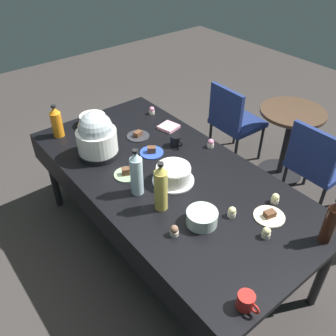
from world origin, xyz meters
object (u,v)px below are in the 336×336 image
cupcake_lemon (266,233)px  soda_bottle_ginger_ale (161,188)px  frosted_layer_cake (173,174)px  dessert_plate_cobalt (152,152)px  soda_bottle_water (136,173)px  potluck_table (168,181)px  ceramic_snack_bowl (93,120)px  soda_bottle_cola (331,222)px  cupcake_mint (152,111)px  maroon_chair_right (316,162)px  cupcake_cocoa (275,198)px  dessert_plate_charcoal (138,135)px  dessert_plate_cream (269,216)px  cupcake_rose (174,231)px  cupcake_berry (232,212)px  coffee_mug_black (176,141)px  maroon_chair_left (233,119)px  soda_bottle_orange_juice (57,122)px  coffee_mug_red (246,301)px  round_cafe_table (289,131)px  glass_salad_bowl (202,217)px  dessert_plate_sage (127,173)px  cupcake_vanilla (211,143)px  slow_cooker (97,137)px

cupcake_lemon → soda_bottle_ginger_ale: bearing=-150.7°
frosted_layer_cake → soda_bottle_ginger_ale: 0.29m
dessert_plate_cobalt → soda_bottle_water: 0.47m
potluck_table → ceramic_snack_bowl: bearing=-175.5°
soda_bottle_cola → soda_bottle_water: 1.14m
cupcake_mint → maroon_chair_right: size_ratio=0.08×
soda_bottle_water → ceramic_snack_bowl: bearing=167.9°
maroon_chair_right → cupcake_cocoa: bearing=-75.5°
dessert_plate_charcoal → cupcake_cocoa: cupcake_cocoa is taller
dessert_plate_cream → dessert_plate_charcoal: size_ratio=1.04×
cupcake_rose → maroon_chair_right: (-0.06, 1.61, -0.29)m
dessert_plate_cobalt → cupcake_berry: size_ratio=2.64×
potluck_table → coffee_mug_black: size_ratio=18.25×
dessert_plate_cream → maroon_chair_left: maroon_chair_left is taller
cupcake_mint → coffee_mug_black: coffee_mug_black is taller
cupcake_cocoa → soda_bottle_water: (-0.61, -0.61, 0.12)m
soda_bottle_orange_juice → dessert_plate_cream: bearing=19.5°
dessert_plate_charcoal → cupcake_mint: size_ratio=2.68×
maroon_chair_left → dessert_plate_charcoal: bearing=-88.9°
soda_bottle_orange_juice → coffee_mug_red: soda_bottle_orange_juice is taller
ceramic_snack_bowl → dessert_plate_cream: size_ratio=1.14×
ceramic_snack_bowl → soda_bottle_water: soda_bottle_water is taller
dessert_plate_cobalt → soda_bottle_ginger_ale: 0.61m
cupcake_cocoa → maroon_chair_left: size_ratio=0.08×
round_cafe_table → ceramic_snack_bowl: bearing=-118.7°
cupcake_mint → round_cafe_table: (0.71, 1.08, -0.28)m
dessert_plate_cobalt → round_cafe_table: (0.22, 1.45, -0.26)m
potluck_table → glass_salad_bowl: bearing=-15.7°
dessert_plate_cream → maroon_chair_right: bearing=105.9°
dessert_plate_charcoal → cupcake_mint: cupcake_mint is taller
maroon_chair_left → glass_salad_bowl: bearing=-53.8°
cupcake_cocoa → soda_bottle_ginger_ale: soda_bottle_ginger_ale is taller
ceramic_snack_bowl → soda_bottle_orange_juice: bearing=-94.1°
potluck_table → soda_bottle_ginger_ale: soda_bottle_ginger_ale is taller
frosted_layer_cake → round_cafe_table: frosted_layer_cake is taller
ceramic_snack_bowl → frosted_layer_cake: bearing=2.9°
dessert_plate_sage → cupcake_mint: 0.89m
cupcake_vanilla → soda_bottle_ginger_ale: soda_bottle_ginger_ale is taller
dessert_plate_charcoal → glass_salad_bowl: bearing=-14.0°
cupcake_rose → soda_bottle_water: size_ratio=0.21×
dessert_plate_charcoal → cupcake_vanilla: 0.58m
cupcake_vanilla → cupcake_cocoa: size_ratio=1.00×
coffee_mug_red → slow_cooker: bearing=176.5°
slow_cooker → cupcake_vanilla: slow_cooker is taller
frosted_layer_cake → dessert_plate_cream: bearing=20.5°
soda_bottle_water → cupcake_vanilla: bearing=96.8°
glass_salad_bowl → dessert_plate_cream: (0.22, 0.35, -0.03)m
coffee_mug_black → maroon_chair_left: size_ratio=0.14×
cupcake_rose → soda_bottle_orange_juice: (-1.40, -0.05, 0.09)m
glass_salad_bowl → maroon_chair_left: size_ratio=0.22×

